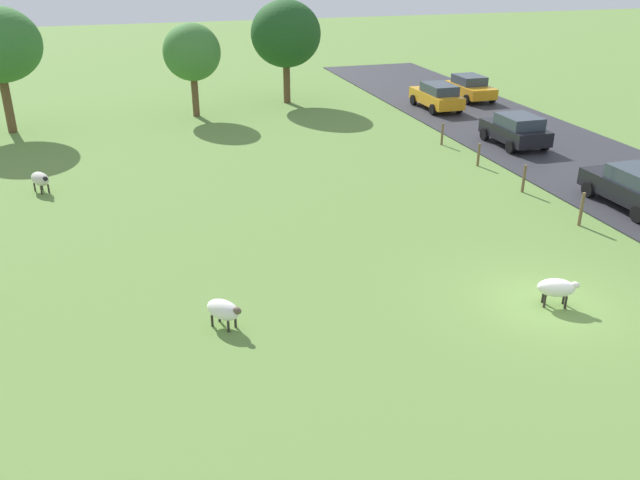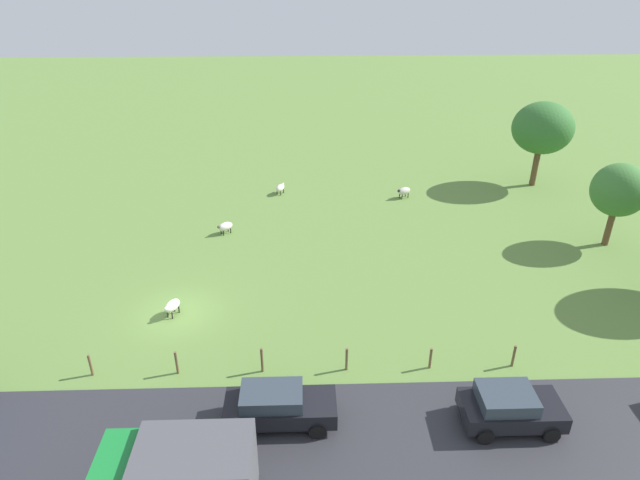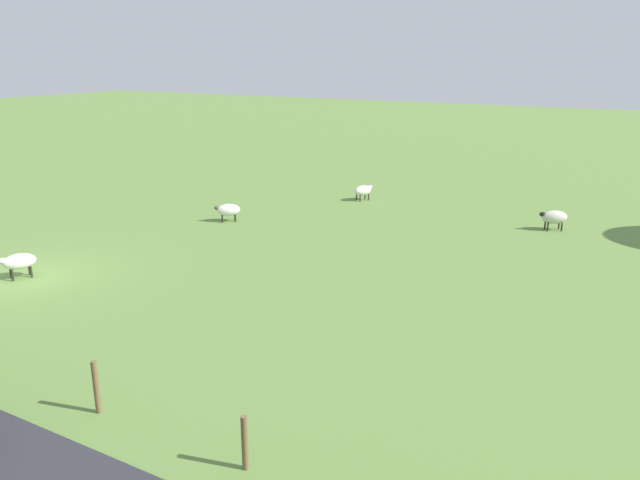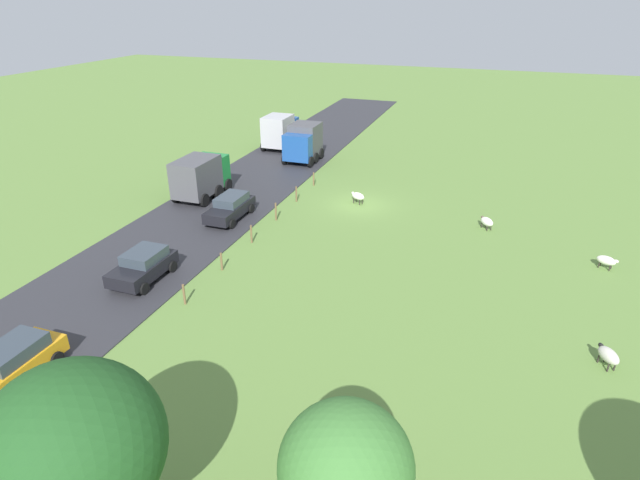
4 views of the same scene
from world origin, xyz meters
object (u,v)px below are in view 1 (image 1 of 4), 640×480
at_px(sheep_1, 40,179).
at_px(car_0, 437,96).
at_px(sheep_3, 223,310).
at_px(car_1, 516,130).
at_px(car_2, 635,187).
at_px(tree_2, 286,34).
at_px(car_3, 470,87).
at_px(sheep_0, 557,288).
at_px(tree_0, 192,53).

height_order(sheep_1, car_0, car_0).
height_order(sheep_3, car_1, car_1).
xyz_separation_m(sheep_1, car_2, (22.17, -8.71, 0.32)).
bearing_deg(car_2, tree_2, 110.02).
bearing_deg(sheep_1, car_2, -21.44).
bearing_deg(car_1, car_3, 73.31).
relative_size(sheep_3, tree_2, 0.18).
height_order(sheep_0, sheep_3, sheep_0).
xyz_separation_m(sheep_1, sheep_3, (5.55, -12.81, -0.05)).
relative_size(tree_0, tree_2, 0.84).
distance_m(sheep_3, car_0, 27.50).
bearing_deg(sheep_1, car_0, 21.76).
height_order(car_2, car_3, car_2).
height_order(car_1, car_3, car_1).
xyz_separation_m(car_1, car_2, (-0.39, -9.01, -0.00)).
relative_size(car_1, car_2, 0.89).
distance_m(car_2, car_3, 19.88).
height_order(tree_2, car_0, tree_2).
xyz_separation_m(car_2, car_3, (3.55, 19.56, -0.02)).
relative_size(sheep_1, car_2, 0.28).
bearing_deg(tree_0, car_3, -2.47).
height_order(sheep_1, car_1, car_1).
bearing_deg(car_1, tree_0, 142.40).
bearing_deg(tree_2, tree_0, -161.26).
bearing_deg(sheep_0, sheep_1, 135.70).
distance_m(sheep_1, car_0, 24.10).
bearing_deg(car_3, sheep_3, -130.43).
bearing_deg(car_0, car_1, -88.83).
bearing_deg(car_1, sheep_1, -179.23).
distance_m(sheep_3, car_3, 31.10).
bearing_deg(sheep_1, car_1, 0.77).
bearing_deg(sheep_0, tree_2, 91.52).
relative_size(tree_2, car_3, 1.65).
relative_size(tree_0, car_2, 1.24).
distance_m(sheep_0, car_1, 16.64).
xyz_separation_m(tree_0, car_2, (14.32, -20.33, -2.84)).
xyz_separation_m(tree_0, tree_2, (6.15, 2.09, 0.59)).
xyz_separation_m(sheep_1, car_1, (22.55, 0.30, 0.32)).
bearing_deg(car_3, sheep_1, -157.11).
xyz_separation_m(sheep_3, tree_0, (2.30, 24.44, 3.21)).
bearing_deg(car_2, car_1, 87.55).
relative_size(sheep_0, car_1, 0.31).
bearing_deg(sheep_3, sheep_1, 113.42).
xyz_separation_m(sheep_3, car_3, (20.17, 23.67, 0.34)).
relative_size(tree_0, car_1, 1.39).
relative_size(car_0, car_2, 1.00).
xyz_separation_m(sheep_1, tree_0, (7.85, 11.63, 3.16)).
height_order(sheep_0, car_1, car_1).
bearing_deg(car_0, sheep_3, -127.73).
distance_m(tree_0, car_1, 18.77).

